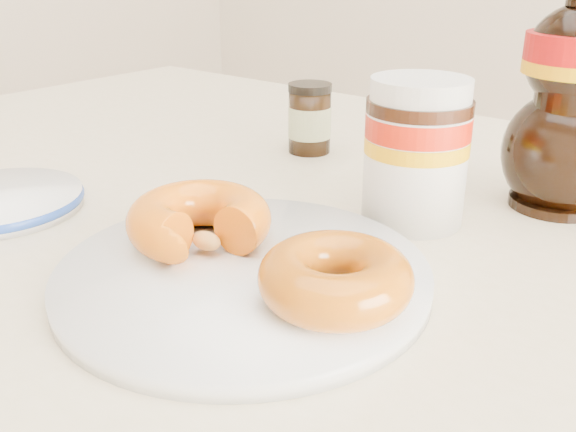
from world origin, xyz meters
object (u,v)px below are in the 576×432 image
Objects in this scene: plate at (243,274)px; donut_bitten at (199,220)px; nutella_jar at (417,146)px; donut_whole at (336,278)px; dining_table at (313,306)px; dark_jar at (310,119)px; syrup_bottle at (573,93)px.

plate is 0.06m from donut_bitten.
donut_whole is at bearing -76.41° from nutella_jar.
donut_whole is at bearing -48.50° from dining_table.
dark_jar reaches higher than donut_whole.
donut_whole is 0.30m from syrup_bottle.
dark_jar is (-0.10, 0.27, 0.01)m from donut_bitten.
donut_bitten reaches higher than plate.
syrup_bottle reaches higher than donut_whole.
syrup_bottle is 0.29m from dark_jar.
nutella_jar is (0.09, 0.17, 0.03)m from donut_bitten.
dining_table is 0.19m from donut_whole.
dining_table is at bearing -51.44° from dark_jar.
syrup_bottle is at bearing 50.73° from donut_bitten.
donut_bitten is 0.88× the size of nutella_jar.
dining_table is 0.16m from donut_bitten.
plate is 2.43× the size of donut_bitten.
syrup_bottle is (0.09, 0.11, 0.04)m from nutella_jar.
dark_jar is at bearing 103.76° from donut_bitten.
syrup_bottle reaches higher than plate.
dark_jar reaches higher than donut_bitten.
donut_bitten reaches higher than dining_table.
plate reaches higher than dining_table.
dark_jar is (-0.28, -0.00, -0.07)m from syrup_bottle.
plate is 0.19m from nutella_jar.
donut_whole reaches higher than plate.
dining_table is 6.71× the size of syrup_bottle.
donut_bitten is at bearing -117.51° from nutella_jar.
plate is (0.03, -0.12, 0.09)m from dining_table.
syrup_bottle is at bearing 51.80° from nutella_jar.
dining_table is 0.29m from syrup_bottle.
plate is 2.70× the size of donut_whole.
nutella_jar reaches higher than dining_table.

